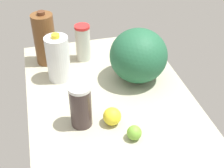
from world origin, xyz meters
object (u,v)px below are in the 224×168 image
object	(u,v)px
shaker_bottle	(81,106)
milk_jug	(58,58)
lime_near_front	(134,133)
watermelon	(138,56)
tumbler_cup	(83,43)
lemon_by_jug	(112,116)
chocolate_milk_jug	(45,39)

from	to	relation	value
shaker_bottle	milk_jug	world-z (taller)	milk_jug
shaker_bottle	lime_near_front	xyz separation A→B (cm)	(13.53, 18.73, -6.80)
shaker_bottle	lime_near_front	size ratio (longest dim) A/B	3.25
lime_near_front	watermelon	bearing A→B (deg)	160.25
tumbler_cup	lemon_by_jug	size ratio (longest dim) A/B	2.62
lime_near_front	lemon_by_jug	bearing A→B (deg)	-148.87
shaker_bottle	lime_near_front	world-z (taller)	shaker_bottle
tumbler_cup	lime_near_front	size ratio (longest dim) A/B	3.35
lime_near_front	shaker_bottle	bearing A→B (deg)	-125.83
shaker_bottle	lemon_by_jug	size ratio (longest dim) A/B	2.54
chocolate_milk_jug	milk_jug	bearing A→B (deg)	15.61
milk_jug	tumbler_cup	distance (cm)	21.22
shaker_bottle	chocolate_milk_jug	bearing A→B (deg)	-169.53
watermelon	milk_jug	bearing A→B (deg)	-104.63
lemon_by_jug	lime_near_front	bearing A→B (deg)	31.13
shaker_bottle	chocolate_milk_jug	xyz separation A→B (cm)	(-52.98, -9.79, 3.97)
milk_jug	chocolate_milk_jug	distance (cm)	18.12
watermelon	lime_near_front	bearing A→B (deg)	-19.75
lime_near_front	tumbler_cup	bearing A→B (deg)	-172.17
shaker_bottle	tumbler_cup	size ratio (longest dim) A/B	0.97
shaker_bottle	milk_jug	xyz separation A→B (cm)	(-35.67, -4.95, 1.75)
watermelon	lemon_by_jug	world-z (taller)	watermelon
lime_near_front	chocolate_milk_jug	bearing A→B (deg)	-156.79
watermelon	chocolate_milk_jug	world-z (taller)	chocolate_milk_jug
watermelon	lime_near_front	xyz separation A→B (cm)	(39.33, -14.12, -10.20)
tumbler_cup	chocolate_milk_jug	xyz separation A→B (cm)	(-2.23, -19.68, 3.69)
shaker_bottle	tumbler_cup	world-z (taller)	tumbler_cup
lemon_by_jug	milk_jug	bearing A→B (deg)	-155.87
shaker_bottle	lemon_by_jug	bearing A→B (deg)	76.44
shaker_bottle	lime_near_front	bearing A→B (deg)	54.17
shaker_bottle	tumbler_cup	bearing A→B (deg)	168.97
tumbler_cup	lemon_by_jug	xyz separation A→B (cm)	(53.74, 2.47, -6.24)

